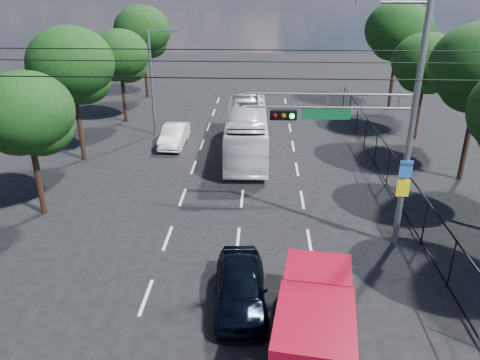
# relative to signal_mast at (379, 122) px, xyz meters

# --- Properties ---
(lane_markings) EXTENTS (6.12, 38.00, 0.01)m
(lane_markings) POSITION_rel_signal_mast_xyz_m (-5.28, 6.01, -5.24)
(lane_markings) COLOR beige
(lane_markings) RESTS_ON ground
(signal_mast) EXTENTS (6.43, 0.39, 9.50)m
(signal_mast) POSITION_rel_signal_mast_xyz_m (0.00, 0.00, 0.00)
(signal_mast) COLOR slate
(signal_mast) RESTS_ON ground
(streetlight_left) EXTENTS (2.09, 0.22, 7.08)m
(streetlight_left) POSITION_rel_signal_mast_xyz_m (-11.62, 14.01, -1.30)
(streetlight_left) COLOR slate
(streetlight_left) RESTS_ON ground
(utility_wires) EXTENTS (22.00, 5.04, 0.74)m
(utility_wires) POSITION_rel_signal_mast_xyz_m (-5.28, 0.84, 1.99)
(utility_wires) COLOR black
(utility_wires) RESTS_ON ground
(fence_right) EXTENTS (0.06, 34.03, 2.00)m
(fence_right) POSITION_rel_signal_mast_xyz_m (2.32, 4.18, -4.21)
(fence_right) COLOR black
(fence_right) RESTS_ON ground
(tree_right_d) EXTENTS (4.32, 4.32, 7.02)m
(tree_right_d) POSITION_rel_signal_mast_xyz_m (6.13, 14.03, -0.39)
(tree_right_d) COLOR black
(tree_right_d) RESTS_ON ground
(tree_right_e) EXTENTS (5.28, 5.28, 8.58)m
(tree_right_e) POSITION_rel_signal_mast_xyz_m (6.33, 22.03, 0.69)
(tree_right_e) COLOR black
(tree_right_e) RESTS_ON ground
(tree_left_b) EXTENTS (4.08, 4.08, 6.63)m
(tree_left_b) POSITION_rel_signal_mast_xyz_m (-14.47, 2.03, -0.66)
(tree_left_b) COLOR black
(tree_left_b) RESTS_ON ground
(tree_left_c) EXTENTS (4.80, 4.80, 7.80)m
(tree_left_c) POSITION_rel_signal_mast_xyz_m (-15.07, 9.03, 0.15)
(tree_left_c) COLOR black
(tree_left_c) RESTS_ON ground
(tree_left_d) EXTENTS (4.20, 4.20, 6.83)m
(tree_left_d) POSITION_rel_signal_mast_xyz_m (-14.67, 17.03, -0.52)
(tree_left_d) COLOR black
(tree_left_d) RESTS_ON ground
(tree_left_e) EXTENTS (4.92, 4.92, 7.99)m
(tree_left_e) POSITION_rel_signal_mast_xyz_m (-14.87, 25.03, 0.29)
(tree_left_e) COLOR black
(tree_left_e) RESTS_ON ground
(red_pickup) EXTENTS (2.88, 6.04, 2.17)m
(red_pickup) POSITION_rel_signal_mast_xyz_m (-2.75, -6.22, -4.09)
(red_pickup) COLOR black
(red_pickup) RESTS_ON ground
(navy_hatchback) EXTENTS (1.99, 4.36, 1.45)m
(navy_hatchback) POSITION_rel_signal_mast_xyz_m (-4.99, -4.20, -4.52)
(navy_hatchback) COLOR black
(navy_hatchback) RESTS_ON ground
(white_bus) EXTENTS (2.65, 10.37, 2.87)m
(white_bus) POSITION_rel_signal_mast_xyz_m (-5.30, 10.74, -3.81)
(white_bus) COLOR white
(white_bus) RESTS_ON ground
(white_van) EXTENTS (1.52, 4.10, 1.34)m
(white_van) POSITION_rel_signal_mast_xyz_m (-10.06, 11.88, -4.57)
(white_van) COLOR white
(white_van) RESTS_ON ground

